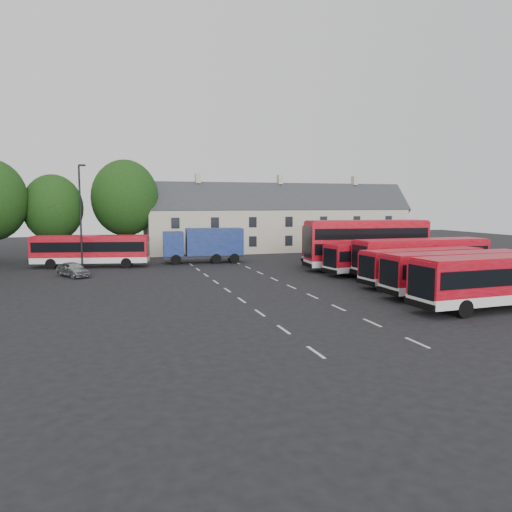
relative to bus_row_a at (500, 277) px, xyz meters
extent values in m
plane|color=black|center=(-14.01, 9.10, -1.93)|extent=(140.00, 140.00, 0.00)
cube|color=beige|center=(-14.01, -4.90, -1.93)|extent=(0.15, 1.80, 0.01)
cube|color=beige|center=(-14.01, -0.90, -1.93)|extent=(0.15, 1.80, 0.01)
cube|color=beige|center=(-14.01, 3.10, -1.93)|extent=(0.15, 1.80, 0.01)
cube|color=beige|center=(-14.01, 7.10, -1.93)|extent=(0.15, 1.80, 0.01)
cube|color=beige|center=(-14.01, 11.10, -1.93)|extent=(0.15, 1.80, 0.01)
cube|color=beige|center=(-14.01, 15.10, -1.93)|extent=(0.15, 1.80, 0.01)
cube|color=beige|center=(-14.01, 19.10, -1.93)|extent=(0.15, 1.80, 0.01)
cube|color=beige|center=(-14.01, 23.10, -1.93)|extent=(0.15, 1.80, 0.01)
cube|color=beige|center=(-14.01, 27.10, -1.93)|extent=(0.15, 1.80, 0.01)
cube|color=beige|center=(-9.01, -4.90, -1.93)|extent=(0.15, 1.80, 0.01)
cube|color=beige|center=(-9.01, -0.90, -1.93)|extent=(0.15, 1.80, 0.01)
cube|color=beige|center=(-9.01, 3.10, -1.93)|extent=(0.15, 1.80, 0.01)
cube|color=beige|center=(-9.01, 7.10, -1.93)|extent=(0.15, 1.80, 0.01)
cube|color=beige|center=(-9.01, 11.10, -1.93)|extent=(0.15, 1.80, 0.01)
cube|color=beige|center=(-9.01, 15.10, -1.93)|extent=(0.15, 1.80, 0.01)
cube|color=beige|center=(-9.01, 19.10, -1.93)|extent=(0.15, 1.80, 0.01)
cube|color=beige|center=(-9.01, 23.10, -1.93)|extent=(0.15, 1.80, 0.01)
cube|color=beige|center=(-9.01, 27.10, -1.93)|extent=(0.15, 1.80, 0.01)
cylinder|color=black|center=(-28.01, 37.10, -0.18)|extent=(0.70, 0.70, 3.50)
ellipsoid|color=black|center=(-28.01, 37.10, 3.88)|extent=(6.60, 6.60, 7.59)
cylinder|color=black|center=(-20.01, 38.10, 0.17)|extent=(0.70, 0.70, 4.20)
ellipsoid|color=black|center=(-20.01, 38.10, 5.04)|extent=(7.92, 7.92, 9.11)
cube|color=beige|center=(-0.01, 39.10, 0.82)|extent=(35.00, 7.00, 5.50)
cube|color=#2D3035|center=(-0.01, 39.10, 3.57)|extent=(35.70, 7.13, 7.13)
cube|color=beige|center=(-11.01, 39.10, 7.53)|extent=(0.60, 0.90, 1.20)
cube|color=beige|center=(-0.01, 39.10, 7.53)|extent=(0.60, 0.90, 1.20)
cube|color=beige|center=(10.99, 39.10, 7.53)|extent=(0.60, 0.90, 1.20)
cube|color=silver|center=(0.00, 0.00, -1.13)|extent=(11.50, 3.22, 0.57)
cube|color=#A60A19|center=(0.00, 0.00, 0.16)|extent=(11.50, 3.22, 2.02)
cube|color=black|center=(0.00, 0.00, 0.21)|extent=(11.05, 3.25, 0.98)
cube|color=#A60A19|center=(0.00, 0.00, 1.22)|extent=(11.27, 3.10, 0.12)
cylinder|color=black|center=(-3.57, -1.37, -1.42)|extent=(1.05, 0.35, 1.03)
cube|color=silver|center=(0.39, 4.30, -1.18)|extent=(10.72, 2.66, 0.53)
cube|color=#A60A19|center=(0.39, 4.30, 0.03)|extent=(10.72, 2.66, 1.89)
cube|color=black|center=(0.39, 4.30, 0.08)|extent=(10.29, 2.71, 0.92)
cube|color=#A60A19|center=(0.39, 4.30, 1.02)|extent=(10.50, 2.56, 0.12)
cylinder|color=black|center=(-2.99, 3.13, -1.45)|extent=(0.98, 0.29, 0.97)
cylinder|color=black|center=(3.78, 5.48, -1.45)|extent=(0.98, 0.29, 0.97)
cube|color=silver|center=(0.70, 8.58, -1.22)|extent=(10.24, 3.14, 0.50)
cube|color=#A60A19|center=(0.70, 8.58, -0.08)|extent=(10.24, 3.14, 1.79)
cube|color=black|center=(0.70, 8.58, -0.03)|extent=(9.85, 3.17, 0.87)
cube|color=#A60A19|center=(0.70, 8.58, 0.86)|extent=(10.04, 3.04, 0.11)
cylinder|color=black|center=(-2.42, 7.27, -1.47)|extent=(0.94, 0.33, 0.92)
cylinder|color=black|center=(3.83, 9.89, -1.47)|extent=(0.94, 0.33, 0.92)
cube|color=silver|center=(3.06, 12.07, -1.10)|extent=(11.82, 2.82, 0.59)
cube|color=#A60A19|center=(3.06, 12.07, 0.24)|extent=(11.82, 2.82, 2.09)
cube|color=black|center=(3.06, 12.07, 0.29)|extent=(11.35, 2.87, 1.02)
cube|color=#A60A19|center=(3.06, 12.07, 1.34)|extent=(11.58, 2.71, 0.13)
cylinder|color=black|center=(-0.70, 10.81, -1.40)|extent=(1.07, 0.31, 1.07)
cylinder|color=black|center=(6.82, 13.32, -1.40)|extent=(1.07, 0.31, 1.07)
cube|color=silver|center=(0.74, 15.29, -1.23)|extent=(10.20, 3.67, 0.50)
cube|color=#A60A19|center=(0.74, 15.29, -0.10)|extent=(10.20, 3.67, 1.77)
cube|color=black|center=(0.74, 15.29, -0.05)|extent=(9.81, 3.66, 0.86)
cube|color=#A60A19|center=(0.74, 15.29, 0.83)|extent=(9.99, 3.55, 0.11)
cylinder|color=black|center=(-2.27, 13.82, -1.48)|extent=(0.93, 0.38, 0.91)
cylinder|color=black|center=(3.76, 16.76, -1.48)|extent=(0.93, 0.38, 0.91)
cube|color=silver|center=(1.14, 17.89, -1.12)|extent=(11.76, 3.63, 0.58)
cube|color=#A60A19|center=(1.14, 17.89, 0.93)|extent=(11.76, 3.63, 3.52)
cube|color=black|center=(1.14, 17.89, 0.25)|extent=(11.30, 3.65, 1.00)
cube|color=#A60A19|center=(1.14, 17.89, 2.75)|extent=(11.52, 3.50, 0.13)
cylinder|color=black|center=(-2.66, 17.03, -1.41)|extent=(1.07, 0.39, 1.05)
cylinder|color=black|center=(4.93, 18.75, -1.41)|extent=(1.07, 0.39, 1.05)
cube|color=black|center=(1.14, 17.89, 1.62)|extent=(11.30, 3.65, 1.00)
cube|color=silver|center=(1.76, 21.85, -1.22)|extent=(10.22, 2.77, 0.51)
cube|color=#A60A19|center=(1.76, 21.85, 0.57)|extent=(10.22, 2.77, 3.08)
cube|color=black|center=(1.76, 21.85, -0.02)|extent=(9.82, 2.81, 0.87)
cube|color=#A60A19|center=(1.76, 21.85, 2.16)|extent=(10.01, 2.67, 0.11)
cylinder|color=black|center=(-1.52, 20.97, -1.47)|extent=(0.93, 0.30, 0.92)
cylinder|color=black|center=(5.04, 22.74, -1.47)|extent=(0.93, 0.30, 0.92)
cube|color=black|center=(1.76, 21.85, 1.17)|extent=(9.82, 2.81, 0.87)
cube|color=silver|center=(-23.81, 27.97, -1.15)|extent=(11.44, 4.70, 0.56)
cube|color=#A60A19|center=(-23.81, 27.97, 0.12)|extent=(11.44, 4.70, 1.98)
cube|color=black|center=(-23.81, 27.97, 0.17)|extent=(11.02, 4.67, 0.96)
cube|color=#A60A19|center=(-23.81, 27.97, 1.16)|extent=(11.20, 4.55, 0.12)
cylinder|color=black|center=(-27.54, 27.55, -1.43)|extent=(1.05, 0.48, 1.01)
cylinder|color=black|center=(-20.09, 28.38, -1.43)|extent=(1.05, 0.48, 1.01)
cube|color=black|center=(-12.48, 28.42, -1.25)|extent=(8.56, 2.96, 0.31)
cube|color=navy|center=(-15.61, 28.70, 0.16)|extent=(2.32, 2.80, 2.52)
cube|color=black|center=(-16.60, 28.79, 0.54)|extent=(0.30, 2.23, 1.26)
cube|color=navy|center=(-11.28, 28.31, 0.32)|extent=(6.19, 3.14, 2.83)
cylinder|color=black|center=(-15.51, 27.50, -1.41)|extent=(1.07, 0.39, 1.05)
cylinder|color=black|center=(-9.20, 29.32, -1.41)|extent=(1.07, 0.39, 1.05)
imported|color=#A0A3A7|center=(-25.17, 21.49, -1.28)|extent=(3.26, 4.06, 1.30)
cylinder|color=black|center=(-24.55, 24.64, 2.95)|extent=(0.18, 0.18, 9.77)
cube|color=black|center=(-24.27, 24.72, 7.84)|extent=(0.63, 0.39, 0.18)
camera|label=1|loc=(-22.44, -23.91, 4.36)|focal=35.00mm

